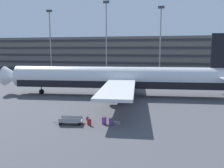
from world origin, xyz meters
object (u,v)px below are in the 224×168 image
(suitcase_red, at_px, (117,123))
(baggage_cart, at_px, (71,120))
(suitcase_navy, at_px, (89,122))
(airliner, at_px, (120,79))
(suitcase_silver, at_px, (111,122))
(backpack_small, at_px, (87,119))
(suitcase_black, at_px, (104,120))

(suitcase_red, relative_size, baggage_cart, 0.25)
(suitcase_navy, bearing_deg, suitcase_red, 22.45)
(airliner, distance_m, suitcase_navy, 16.97)
(suitcase_silver, xyz_separation_m, baggage_cart, (-4.42, -0.70, 0.02))
(suitcase_red, distance_m, baggage_cart, 5.15)
(backpack_small, bearing_deg, suitcase_silver, -17.94)
(suitcase_black, bearing_deg, suitcase_navy, -152.37)
(airliner, xyz_separation_m, backpack_small, (-0.74, -15.16, -2.88))
(suitcase_red, distance_m, backpack_small, 3.64)
(suitcase_black, relative_size, suitcase_navy, 1.14)
(airliner, bearing_deg, suitcase_navy, -89.91)
(suitcase_black, distance_m, suitcase_red, 1.46)
(suitcase_black, bearing_deg, baggage_cart, -166.70)
(airliner, distance_m, suitcase_silver, 16.52)
(suitcase_navy, relative_size, baggage_cart, 0.26)
(airliner, relative_size, baggage_cart, 12.88)
(backpack_small, bearing_deg, suitcase_red, -6.72)
(airliner, relative_size, suitcase_silver, 49.57)
(suitcase_silver, relative_size, suitcase_red, 1.03)
(airliner, bearing_deg, suitcase_black, -84.61)
(backpack_small, bearing_deg, airliner, 87.21)
(suitcase_red, bearing_deg, suitcase_black, -163.63)
(backpack_small, distance_m, baggage_cart, 2.18)
(suitcase_black, xyz_separation_m, baggage_cart, (-3.62, -0.86, 0.00))
(suitcase_red, bearing_deg, suitcase_navy, -157.55)
(suitcase_red, xyz_separation_m, baggage_cart, (-4.99, -1.26, 0.30))
(airliner, distance_m, suitcase_red, 16.12)
(suitcase_black, distance_m, suitcase_navy, 1.67)
(suitcase_black, bearing_deg, suitcase_red, 16.37)
(suitcase_red, bearing_deg, suitcase_silver, -135.55)
(airliner, height_order, suitcase_black, airliner)
(airliner, xyz_separation_m, suitcase_black, (1.51, -15.98, -2.66))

